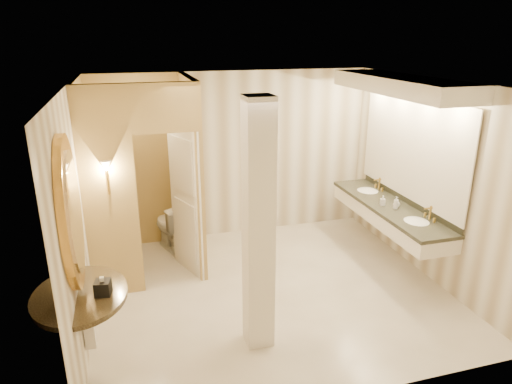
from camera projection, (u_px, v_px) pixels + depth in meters
floor at (271, 290)px, 6.07m from camera, size 4.50×4.50×0.00m
ceiling at (273, 83)px, 5.19m from camera, size 4.50×4.50×0.00m
wall_back at (234, 156)px, 7.45m from camera, size 4.50×0.02×2.70m
wall_front at (345, 272)px, 3.81m from camera, size 4.50×0.02×2.70m
wall_left at (78, 214)px, 5.04m from camera, size 0.02×4.00×2.70m
wall_right at (429, 180)px, 6.22m from camera, size 0.02×4.00×2.70m
toilet_closet at (172, 177)px, 6.21m from camera, size 1.50×1.55×2.70m
wall_sconce at (106, 168)px, 5.39m from camera, size 0.14×0.14×0.42m
vanity at (397, 154)px, 6.42m from camera, size 0.75×2.61×2.09m
console_shelf at (75, 248)px, 4.23m from camera, size 1.12×1.12×2.01m
pillar at (259, 229)px, 4.64m from camera, size 0.29×0.29×2.70m
tissue_box at (103, 288)px, 4.34m from camera, size 0.17×0.17×0.14m
toilet at (172, 226)px, 7.13m from camera, size 0.67×0.88×0.79m
soap_bottle_a at (383, 200)px, 6.61m from camera, size 0.08×0.08×0.15m
soap_bottle_b at (397, 203)px, 6.54m from camera, size 0.12×0.12×0.12m
soap_bottle_c at (396, 203)px, 6.47m from camera, size 0.08×0.08×0.18m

